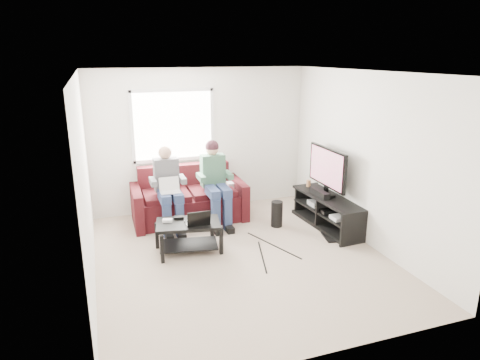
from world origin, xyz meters
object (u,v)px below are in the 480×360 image
object	(u,v)px
sofa	(189,201)
tv	(327,169)
coffee_table	(188,230)
end_table	(233,199)
subwoofer	(277,214)
tv_stand	(328,213)

from	to	relation	value
sofa	tv	bearing A→B (deg)	-25.63
coffee_table	end_table	world-z (taller)	end_table
tv	subwoofer	size ratio (longest dim) A/B	2.49
tv	coffee_table	bearing A→B (deg)	-173.62
coffee_table	end_table	bearing A→B (deg)	49.21
tv_stand	subwoofer	distance (m)	0.86
subwoofer	end_table	size ratio (longest dim) A/B	0.74
end_table	subwoofer	bearing A→B (deg)	-58.62
sofa	tv	size ratio (longest dim) A/B	1.78
tv_stand	tv	bearing A→B (deg)	91.47
tv	subwoofer	xyz separation A→B (m)	(-0.81, 0.19, -0.77)
tv_stand	end_table	size ratio (longest dim) A/B	2.72
sofa	tv	xyz separation A→B (m)	(2.14, -1.03, 0.66)
tv	subwoofer	world-z (taller)	tv
sofa	coffee_table	world-z (taller)	sofa
coffee_table	tv_stand	world-z (taller)	tv_stand
tv_stand	end_table	distance (m)	1.73
sofa	subwoofer	distance (m)	1.58
tv_stand	tv	size ratio (longest dim) A/B	1.48
sofa	coffee_table	size ratio (longest dim) A/B	1.95
sofa	tv_stand	distance (m)	2.43
tv_stand	tv	world-z (taller)	tv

